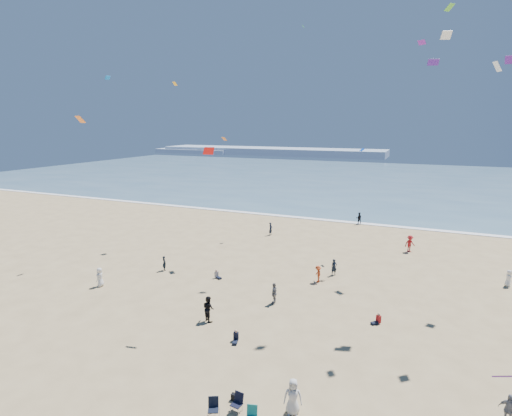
% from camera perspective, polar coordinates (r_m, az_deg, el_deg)
% --- Properties ---
extents(ocean, '(220.00, 100.00, 0.06)m').
position_cam_1_polar(ocean, '(110.51, 17.15, 3.83)').
color(ocean, '#476B84').
rests_on(ocean, ground).
extents(surf_line, '(220.00, 1.20, 0.08)m').
position_cam_1_polar(surf_line, '(61.76, 11.94, -1.88)').
color(surf_line, white).
rests_on(surf_line, ground).
extents(headland_far, '(110.00, 20.00, 3.20)m').
position_cam_1_polar(headland_far, '(197.77, 2.05, 8.12)').
color(headland_far, '#7A8EA8').
rests_on(headland_far, ground).
extents(headland_near, '(40.00, 14.00, 2.00)m').
position_cam_1_polar(headland_near, '(211.25, -8.72, 8.07)').
color(headland_near, '#7A8EA8').
rests_on(headland_near, ground).
extents(standing_flyers, '(34.76, 43.20, 1.94)m').
position_cam_1_polar(standing_flyers, '(34.75, 10.09, -11.28)').
color(standing_flyers, '#AB181C').
rests_on(standing_flyers, ground).
extents(seated_group, '(16.31, 19.67, 0.84)m').
position_cam_1_polar(seated_group, '(27.41, 0.08, -18.87)').
color(seated_group, silver).
rests_on(seated_group, ground).
extents(chair_cluster, '(2.77, 1.54, 1.00)m').
position_cam_1_polar(chair_cluster, '(22.28, -3.23, -26.84)').
color(chair_cluster, black).
rests_on(chair_cluster, ground).
extents(black_backpack, '(0.30, 0.22, 0.38)m').
position_cam_1_polar(black_backpack, '(23.54, -3.14, -25.36)').
color(black_backpack, black).
rests_on(black_backpack, ground).
extents(kites_aloft, '(46.34, 45.96, 24.03)m').
position_cam_1_polar(kites_aloft, '(26.84, 23.14, 9.68)').
color(kites_aloft, '#751E9A').
rests_on(kites_aloft, ground).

